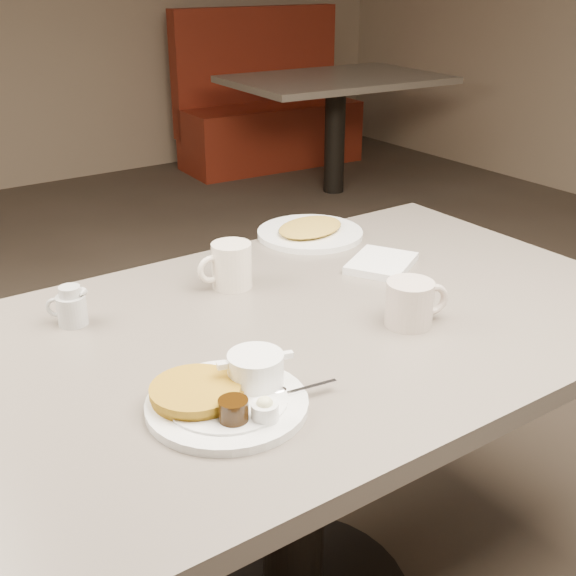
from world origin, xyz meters
TOP-DOWN VIEW (x-y plane):
  - diner_table at (0.00, 0.00)m, footprint 1.50×0.90m
  - main_plate at (-0.25, -0.18)m, footprint 0.34×0.32m
  - coffee_mug_near at (0.19, -0.13)m, footprint 0.14×0.11m
  - napkin at (0.34, 0.12)m, footprint 0.21×0.20m
  - coffee_mug_far at (-0.01, 0.23)m, footprint 0.13×0.10m
  - creamer_right at (-0.36, 0.25)m, footprint 0.08×0.07m
  - hash_plate at (0.33, 0.39)m, footprint 0.35×0.35m
  - booth_back_right at (2.27, 3.48)m, footprint 1.42×1.64m

SIDE VIEW (x-z plane):
  - booth_back_right at x=2.27m, z-range -0.15..0.97m
  - diner_table at x=0.00m, z-range 0.21..0.96m
  - napkin at x=0.34m, z-range 0.75..0.77m
  - hash_plate at x=0.33m, z-range 0.75..0.78m
  - main_plate at x=-0.25m, z-range 0.74..0.81m
  - creamer_right at x=-0.36m, z-range 0.75..0.83m
  - coffee_mug_near at x=0.19m, z-range 0.75..0.84m
  - coffee_mug_far at x=-0.01m, z-range 0.75..0.85m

